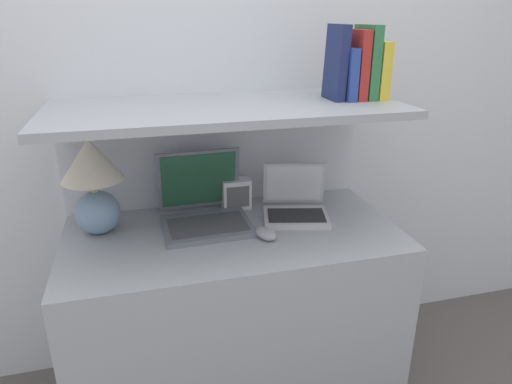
# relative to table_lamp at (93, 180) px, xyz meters

# --- Properties ---
(wall_back) EXTENTS (6.00, 0.05, 2.40)m
(wall_back) POSITION_rel_table_lamp_xyz_m (0.47, 0.24, 0.24)
(wall_back) COLOR silver
(wall_back) RESTS_ON ground_plane
(desk) EXTENTS (1.22, 0.61, 0.75)m
(desk) POSITION_rel_table_lamp_xyz_m (0.47, -0.13, -0.58)
(desk) COLOR #999EA3
(desk) RESTS_ON ground_plane
(back_riser) EXTENTS (1.22, 0.04, 1.18)m
(back_riser) POSITION_rel_table_lamp_xyz_m (0.47, 0.20, -0.37)
(back_riser) COLOR silver
(back_riser) RESTS_ON ground_plane
(shelf) EXTENTS (1.22, 0.55, 0.03)m
(shelf) POSITION_rel_table_lamp_xyz_m (0.47, -0.06, 0.24)
(shelf) COLOR #999EA3
(shelf) RESTS_ON back_riser
(table_lamp) EXTENTS (0.22, 0.22, 0.35)m
(table_lamp) POSITION_rel_table_lamp_xyz_m (0.00, 0.00, 0.00)
(table_lamp) COLOR #7593B2
(table_lamp) RESTS_ON desk
(laptop_large) EXTENTS (0.33, 0.32, 0.27)m
(laptop_large) POSITION_rel_table_lamp_xyz_m (0.38, -0.02, -0.15)
(laptop_large) COLOR slate
(laptop_large) RESTS_ON desk
(laptop_small) EXTENTS (0.30, 0.28, 0.20)m
(laptop_small) POSITION_rel_table_lamp_xyz_m (0.74, -0.04, -0.16)
(laptop_small) COLOR silver
(laptop_small) RESTS_ON desk
(computer_mouse) EXTENTS (0.09, 0.11, 0.04)m
(computer_mouse) POSITION_rel_table_lamp_xyz_m (0.58, -0.21, -0.19)
(computer_mouse) COLOR #99999E
(computer_mouse) RESTS_ON desk
(router_box) EXTENTS (0.11, 0.07, 0.12)m
(router_box) POSITION_rel_table_lamp_xyz_m (0.53, 0.09, -0.14)
(router_box) COLOR white
(router_box) RESTS_ON desk
(book_yellow) EXTENTS (0.04, 0.16, 0.20)m
(book_yellow) POSITION_rel_table_lamp_xyz_m (1.03, -0.06, 0.35)
(book_yellow) COLOR gold
(book_yellow) RESTS_ON shelf
(book_green) EXTENTS (0.04, 0.16, 0.26)m
(book_green) POSITION_rel_table_lamp_xyz_m (0.99, -0.06, 0.38)
(book_green) COLOR #2D7042
(book_green) RESTS_ON shelf
(book_red) EXTENTS (0.03, 0.16, 0.24)m
(book_red) POSITION_rel_table_lamp_xyz_m (0.95, -0.06, 0.37)
(book_red) COLOR #A82823
(book_red) RESTS_ON shelf
(book_blue) EXTENTS (0.03, 0.17, 0.18)m
(book_blue) POSITION_rel_table_lamp_xyz_m (0.91, -0.06, 0.34)
(book_blue) COLOR #284293
(book_blue) RESTS_ON shelf
(book_navy) EXTENTS (0.04, 0.14, 0.26)m
(book_navy) POSITION_rel_table_lamp_xyz_m (0.87, -0.06, 0.38)
(book_navy) COLOR navy
(book_navy) RESTS_ON shelf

